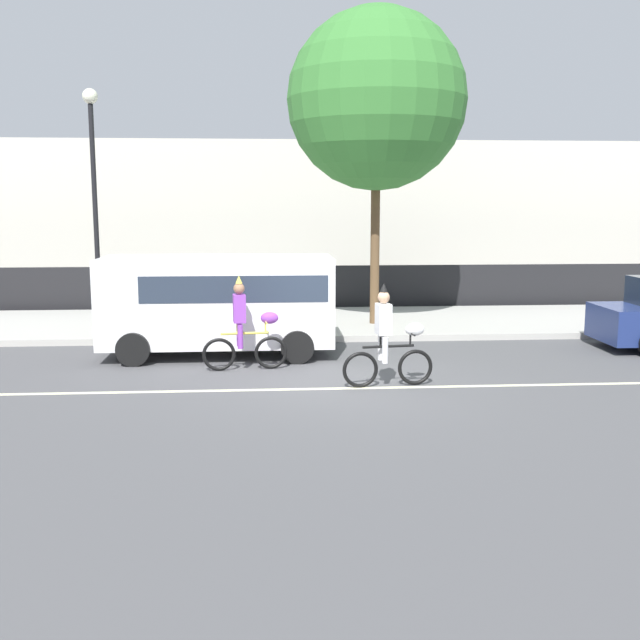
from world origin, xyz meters
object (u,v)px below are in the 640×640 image
(parade_cyclist_purple, at_px, (245,329))
(parade_cyclist_zebra, at_px, (389,341))
(parked_van_white, at_px, (221,298))
(street_lamp_post, at_px, (94,176))

(parade_cyclist_purple, relative_size, parade_cyclist_zebra, 1.00)
(parked_van_white, xyz_separation_m, street_lamp_post, (-3.12, 2.22, 2.71))
(parade_cyclist_purple, xyz_separation_m, parade_cyclist_zebra, (2.66, -1.56, 0.00))
(parade_cyclist_zebra, bearing_deg, street_lamp_post, 140.11)
(parade_cyclist_zebra, distance_m, parked_van_white, 4.48)
(parade_cyclist_purple, height_order, parade_cyclist_zebra, same)
(parade_cyclist_purple, xyz_separation_m, street_lamp_post, (-3.68, 3.74, 3.15))
(parade_cyclist_purple, bearing_deg, parade_cyclist_zebra, -30.33)
(parked_van_white, bearing_deg, parade_cyclist_purple, -69.81)
(street_lamp_post, bearing_deg, parked_van_white, -35.40)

